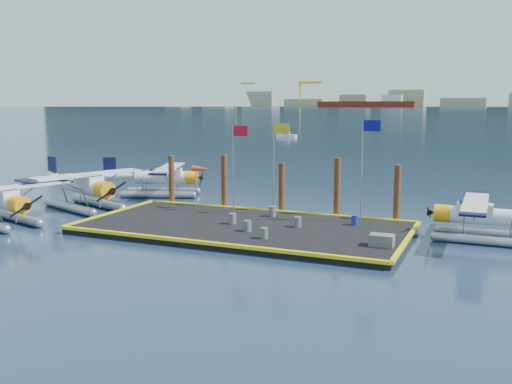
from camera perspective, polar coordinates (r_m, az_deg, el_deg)
ground at (r=35.80m, az=-1.23°, el=-3.94°), size 4000.00×4000.00×0.00m
dock at (r=35.76m, az=-1.23°, el=-3.63°), size 20.00×10.00×0.40m
dock_bumpers at (r=35.69m, az=-1.24°, el=-3.17°), size 20.25×10.25×0.18m
seaplane_a at (r=40.82m, az=-24.15°, el=-1.02°), size 8.82×9.47×3.38m
seaplane_b at (r=44.37m, az=-16.64°, el=0.32°), size 9.64×10.21×3.69m
seaplane_c at (r=49.44m, az=-9.13°, el=1.26°), size 8.71×9.24×3.33m
seaplane_d at (r=35.51m, az=21.58°, el=-2.49°), size 7.77×8.55×3.06m
drum_0 at (r=35.94m, az=-2.37°, el=-2.68°), size 0.49×0.49×0.68m
drum_1 at (r=32.14m, az=0.81°, el=-4.14°), size 0.44×0.44×0.62m
drum_2 at (r=35.14m, az=4.19°, el=-3.00°), size 0.46×0.46×0.65m
drum_3 at (r=33.93m, az=-0.86°, el=-3.41°), size 0.46×0.46×0.65m
drum_4 at (r=36.15m, az=9.85°, el=-2.79°), size 0.45×0.45×0.63m
drum_5 at (r=38.28m, az=1.65°, el=-1.95°), size 0.49×0.49×0.69m
crate at (r=31.20m, az=12.45°, el=-4.74°), size 1.28×0.85×0.64m
flagpole_red at (r=39.47m, az=-2.02°, el=3.73°), size 1.14×0.08×6.00m
flagpole_yellow at (r=38.29m, az=2.05°, el=3.75°), size 1.14×0.08×6.20m
flagpole_blue at (r=36.56m, az=10.87°, el=3.61°), size 1.14×0.08×6.50m
windsock at (r=40.82m, az=-5.49°, el=2.22°), size 1.40×0.44×3.12m
piling_0 at (r=44.08m, az=-8.44°, el=1.06°), size 0.44×0.44×4.00m
piling_1 at (r=41.90m, az=-3.19°, el=0.87°), size 0.44×0.44×4.20m
piling_2 at (r=40.16m, az=2.58°, el=0.23°), size 0.44×0.44×3.80m
piling_3 at (r=38.92m, az=8.11°, el=0.24°), size 0.44×0.44×4.30m
piling_4 at (r=38.13m, az=13.92°, el=-0.34°), size 0.44×0.44×4.00m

